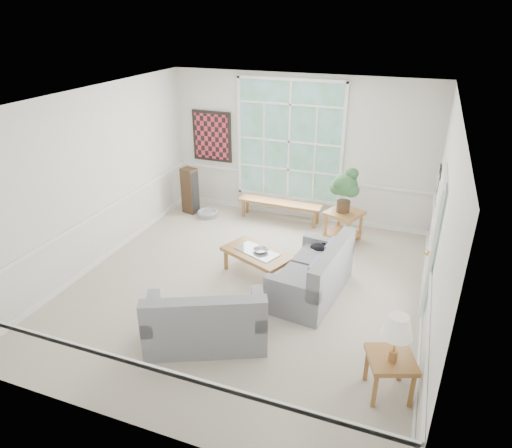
{
  "coord_description": "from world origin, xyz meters",
  "views": [
    {
      "loc": [
        2.36,
        -5.87,
        4.11
      ],
      "look_at": [
        0.1,
        0.2,
        1.05
      ],
      "focal_mm": 32.0,
      "sensor_mm": 36.0,
      "label": 1
    }
  ],
  "objects": [
    {
      "name": "door_sidelight",
      "position": [
        2.71,
        -0.03,
        1.15
      ],
      "size": [
        0.08,
        0.26,
        1.9
      ],
      "primitive_type": "cube",
      "color": "white",
      "rests_on": "wall_right"
    },
    {
      "name": "window_bench",
      "position": [
        -0.28,
        2.65,
        0.21
      ],
      "size": [
        1.8,
        0.39,
        0.42
      ],
      "primitive_type": "cube",
      "rotation": [
        0.0,
        0.0,
        -0.02
      ],
      "color": "#8F5E2F",
      "rests_on": "floor"
    },
    {
      "name": "pewter_bowl",
      "position": [
        0.1,
        0.42,
        0.47
      ],
      "size": [
        0.41,
        0.41,
        0.07
      ],
      "primitive_type": "imported",
      "rotation": [
        0.0,
        0.0,
        -0.69
      ],
      "color": "#98989D",
      "rests_on": "coffee_table"
    },
    {
      "name": "coffee_table",
      "position": [
        0.04,
        0.41,
        0.22
      ],
      "size": [
        1.32,
        1.04,
        0.43
      ],
      "primitive_type": "cube",
      "rotation": [
        0.0,
        0.0,
        -0.4
      ],
      "color": "#8F5E2F",
      "rests_on": "floor"
    },
    {
      "name": "houseplant",
      "position": [
        1.13,
        2.18,
        1.04
      ],
      "size": [
        0.58,
        0.58,
        0.87
      ],
      "primitive_type": null,
      "rotation": [
        0.0,
        0.0,
        -0.15
      ],
      "color": "#2E5A30",
      "rests_on": "end_table"
    },
    {
      "name": "ceiling",
      "position": [
        0.0,
        0.0,
        3.0
      ],
      "size": [
        5.5,
        6.0,
        0.02
      ],
      "primitive_type": "cube",
      "color": "white",
      "rests_on": "ground"
    },
    {
      "name": "window_back",
      "position": [
        -0.2,
        2.96,
        1.65
      ],
      "size": [
        2.3,
        0.08,
        2.4
      ],
      "primitive_type": "cube",
      "color": "white",
      "rests_on": "wall_back"
    },
    {
      "name": "table_lamp",
      "position": [
        2.41,
        -1.6,
        0.83
      ],
      "size": [
        0.45,
        0.45,
        0.61
      ],
      "primitive_type": null,
      "rotation": [
        0.0,
        0.0,
        0.33
      ],
      "color": "white",
      "rests_on": "side_table"
    },
    {
      "name": "floor_speaker",
      "position": [
        -2.25,
        2.37,
        0.51
      ],
      "size": [
        0.37,
        0.32,
        1.01
      ],
      "primitive_type": "cube",
      "rotation": [
        0.0,
        0.0,
        -0.25
      ],
      "color": "#382616",
      "rests_on": "floor"
    },
    {
      "name": "side_table",
      "position": [
        2.4,
        -1.55,
        0.26
      ],
      "size": [
        0.67,
        0.67,
        0.53
      ],
      "primitive_type": "cube",
      "rotation": [
        0.0,
        0.0,
        0.36
      ],
      "color": "#8F5E2F",
      "rests_on": "floor"
    },
    {
      "name": "wall_frame_far",
      "position": [
        2.71,
        2.15,
        1.55
      ],
      "size": [
        0.04,
        0.26,
        0.32
      ],
      "primitive_type": "cube",
      "color": "black",
      "rests_on": "wall_right"
    },
    {
      "name": "wall_back",
      "position": [
        0.0,
        3.0,
        1.5
      ],
      "size": [
        5.5,
        0.02,
        3.0
      ],
      "primitive_type": "cube",
      "color": "silver",
      "rests_on": "ground"
    },
    {
      "name": "cat",
      "position": [
        1.01,
        0.75,
        0.53
      ],
      "size": [
        0.35,
        0.29,
        0.14
      ],
      "primitive_type": "ellipsoid",
      "rotation": [
        0.0,
        0.0,
        -0.33
      ],
      "color": "black",
      "rests_on": "loveseat_right"
    },
    {
      "name": "entry_door",
      "position": [
        2.71,
        0.6,
        1.05
      ],
      "size": [
        0.08,
        0.9,
        2.1
      ],
      "primitive_type": "cube",
      "color": "white",
      "rests_on": "floor"
    },
    {
      "name": "wall_left",
      "position": [
        -2.75,
        0.0,
        1.5
      ],
      "size": [
        0.02,
        6.0,
        3.0
      ],
      "primitive_type": "cube",
      "color": "silver",
      "rests_on": "ground"
    },
    {
      "name": "pet_bed",
      "position": [
        -1.8,
        2.29,
        0.07
      ],
      "size": [
        0.53,
        0.53,
        0.13
      ],
      "primitive_type": "cylinder",
      "rotation": [
        0.0,
        0.0,
        0.18
      ],
      "color": "gray",
      "rests_on": "floor"
    },
    {
      "name": "floor",
      "position": [
        0.0,
        0.0,
        -0.01
      ],
      "size": [
        5.5,
        6.0,
        0.01
      ],
      "primitive_type": "cube",
      "color": "#AFA493",
      "rests_on": "ground"
    },
    {
      "name": "wall_art",
      "position": [
        -1.95,
        2.95,
        1.6
      ],
      "size": [
        0.9,
        0.06,
        1.1
      ],
      "primitive_type": "cube",
      "color": "maroon",
      "rests_on": "wall_back"
    },
    {
      "name": "loveseat_front",
      "position": [
        -0.01,
        -1.44,
        0.43
      ],
      "size": [
        1.79,
        1.41,
        0.86
      ],
      "primitive_type": "cube",
      "rotation": [
        0.0,
        0.0,
        0.43
      ],
      "color": "slate",
      "rests_on": "floor"
    },
    {
      "name": "loveseat_right",
      "position": [
        1.04,
        0.16,
        0.45
      ],
      "size": [
        1.05,
        1.75,
        0.89
      ],
      "primitive_type": "cube",
      "rotation": [
        0.0,
        0.0,
        -0.12
      ],
      "color": "slate",
      "rests_on": "floor"
    },
    {
      "name": "end_table",
      "position": [
        1.17,
        2.18,
        0.3
      ],
      "size": [
        0.79,
        0.79,
        0.61
      ],
      "primitive_type": "cube",
      "rotation": [
        0.0,
        0.0,
        -0.37
      ],
      "color": "#8F5E2F",
      "rests_on": "floor"
    },
    {
      "name": "wall_front",
      "position": [
        0.0,
        -3.0,
        1.5
      ],
      "size": [
        5.5,
        0.02,
        3.0
      ],
      "primitive_type": "cube",
      "color": "silver",
      "rests_on": "ground"
    },
    {
      "name": "wall_right",
      "position": [
        2.75,
        0.0,
        1.5
      ],
      "size": [
        0.02,
        6.0,
        3.0
      ],
      "primitive_type": "cube",
      "color": "silver",
      "rests_on": "ground"
    },
    {
      "name": "wall_frame_near",
      "position": [
        2.71,
        1.75,
        1.55
      ],
      "size": [
        0.04,
        0.26,
        0.32
      ],
      "primitive_type": "cube",
      "color": "black",
      "rests_on": "wall_right"
    }
  ]
}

